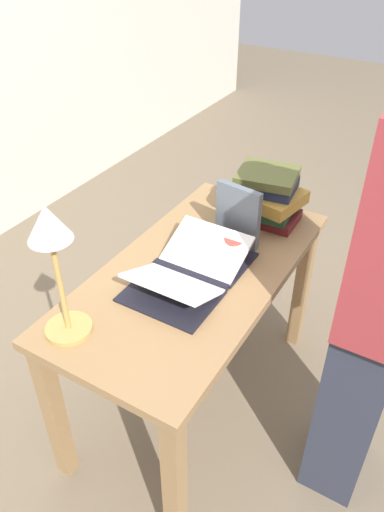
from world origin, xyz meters
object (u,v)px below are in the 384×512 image
Objects in this scene: book_stack_tall at (266,196)px; person_reader at (379,312)px; open_book at (190,270)px; book_standing_upright at (238,215)px; coffee_mug at (234,248)px; reading_lamp at (52,245)px.

book_stack_tall is 0.74m from person_reader.
person_reader reaches higher than open_book.
book_stack_tall is at bearing 2.03° from book_standing_upright.
book_standing_upright is 2.22× the size of coffee_mug.
open_book is at bearing 172.74° from book_stack_tall.
open_book is 0.65m from person_reader.
book_stack_tall is 0.32m from coffee_mug.
book_standing_upright is at bearing -17.93° from reading_lamp.
open_book is 2.05× the size of book_standing_upright.
reading_lamp is at bearing 156.29° from open_book.
reading_lamp reaches higher than open_book.
reading_lamp is at bearing 164.70° from book_stack_tall.
coffee_mug is at bearing -177.10° from book_stack_tall.
person_reader is (0.05, -0.65, 0.07)m from open_book.
person_reader reaches higher than book_standing_upright.
coffee_mug is (-0.10, -0.04, -0.08)m from book_standing_upright.
reading_lamp is (-0.72, 0.23, 0.21)m from book_standing_upright.
coffee_mug is at bearing -22.46° from open_book.
book_standing_upright is 0.79m from reading_lamp.
open_book is 0.21m from coffee_mug.
book_stack_tall is 0.22m from book_standing_upright.
book_stack_tall is 0.71× the size of reading_lamp.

